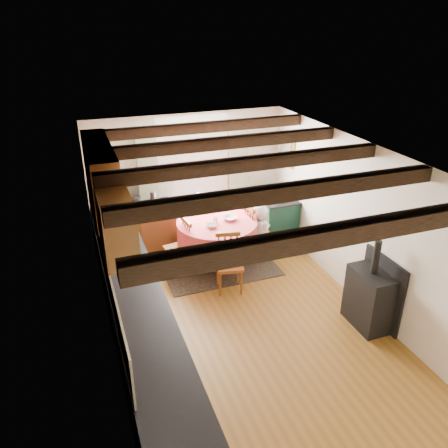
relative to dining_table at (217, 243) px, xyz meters
name	(u,v)px	position (x,y,z in m)	size (l,w,h in m)	color
floor	(243,319)	(-0.16, -1.59, -0.41)	(3.60, 5.50, 0.00)	#92601E
ceiling	(247,157)	(-0.16, -1.59, 1.99)	(3.60, 5.50, 0.00)	white
wall_back	(188,179)	(-0.16, 1.16, 0.79)	(3.60, 0.00, 2.40)	silver
wall_front	(378,401)	(-0.16, -4.34, 0.79)	(3.60, 0.00, 2.40)	silver
wall_left	(104,269)	(-1.96, -1.59, 0.79)	(0.00, 5.50, 2.40)	silver
wall_right	(361,225)	(1.64, -1.59, 0.79)	(0.00, 5.50, 2.40)	silver
beam_a	(340,234)	(-0.16, -3.59, 1.90)	(3.60, 0.16, 0.16)	#352213
beam_b	(284,192)	(-0.16, -2.59, 1.90)	(3.60, 0.16, 0.16)	#352213
beam_c	(247,164)	(-0.16, -1.59, 1.90)	(3.60, 0.16, 0.16)	#352213
beam_d	(219,143)	(-0.16, -0.59, 1.90)	(3.60, 0.16, 0.16)	#352213
beam_e	(198,128)	(-0.16, 0.41, 1.90)	(3.60, 0.16, 0.16)	#352213
splash_left	(103,257)	(-1.94, -1.29, 0.79)	(0.02, 4.50, 0.55)	beige
splash_back	(134,186)	(-1.16, 1.14, 0.79)	(1.40, 0.02, 0.55)	beige
base_cabinet_left	(135,316)	(-1.66, -1.59, 0.03)	(0.60, 5.30, 0.88)	brown
base_cabinet_back	(137,231)	(-1.21, 0.86, 0.03)	(1.30, 0.60, 0.88)	brown
worktop_left	(134,286)	(-1.64, -1.59, 0.49)	(0.64, 5.30, 0.04)	black
worktop_back	(135,208)	(-1.21, 0.84, 0.49)	(1.30, 0.64, 0.04)	black
wall_cabinet_glass	(101,176)	(-1.79, -0.39, 1.54)	(0.34, 1.80, 0.90)	brown
wall_cabinet_solid	(116,224)	(-1.79, -1.89, 1.49)	(0.34, 0.90, 0.70)	brown
window_frame	(193,158)	(-0.06, 1.14, 1.19)	(1.34, 0.03, 1.54)	white
window_pane	(193,157)	(-0.06, 1.15, 1.19)	(1.20, 0.01, 1.40)	white
curtain_left	(149,191)	(-0.91, 1.06, 0.69)	(0.35, 0.10, 2.10)	#ACB687
curtain_right	(238,180)	(0.79, 1.06, 0.69)	(0.35, 0.10, 2.10)	#ACB687
curtain_rod	(193,125)	(-0.06, 1.06, 1.79)	(0.03, 0.03, 2.00)	black
wall_picture	(287,150)	(1.61, 0.71, 1.29)	(0.04, 0.50, 0.60)	gold
wall_plate	(242,147)	(0.89, 1.13, 1.29)	(0.30, 0.30, 0.02)	silver
rug	(217,264)	(0.00, 0.00, -0.40)	(1.91, 1.49, 0.01)	black
dining_table	(217,243)	(0.00, 0.00, 0.00)	(1.35, 1.35, 0.81)	#B74235
chair_near	(229,264)	(-0.08, -0.82, 0.06)	(0.40, 0.42, 0.94)	brown
chair_left	(178,248)	(-0.70, -0.06, 0.07)	(0.41, 0.43, 0.96)	brown
chair_right	(258,231)	(0.76, 0.02, 0.10)	(0.43, 0.46, 1.01)	brown
aga_range	(273,217)	(1.31, 0.55, 0.05)	(0.64, 0.98, 0.90)	#0E3025
cast_iron_stove	(372,284)	(1.42, -2.27, 0.25)	(0.39, 0.65, 1.31)	black
child_far	(199,221)	(-0.11, 0.66, 0.15)	(0.41, 0.27, 1.12)	#464D5A
child_right	(259,231)	(0.77, -0.03, 0.11)	(0.50, 0.33, 1.03)	white
bowl_a	(229,218)	(0.22, 0.00, 0.44)	(0.24, 0.24, 0.06)	silver
bowl_b	(211,226)	(-0.15, -0.17, 0.43)	(0.18, 0.18, 0.06)	silver
cup	(215,220)	(-0.04, -0.03, 0.45)	(0.09, 0.09, 0.09)	silver
canister_tall	(122,200)	(-1.41, 0.93, 0.63)	(0.14, 0.14, 0.24)	#262628
canister_wide	(137,202)	(-1.18, 0.83, 0.60)	(0.16, 0.16, 0.18)	#262628
canister_slim	(153,199)	(-0.90, 0.80, 0.64)	(0.09, 0.09, 0.25)	#262628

